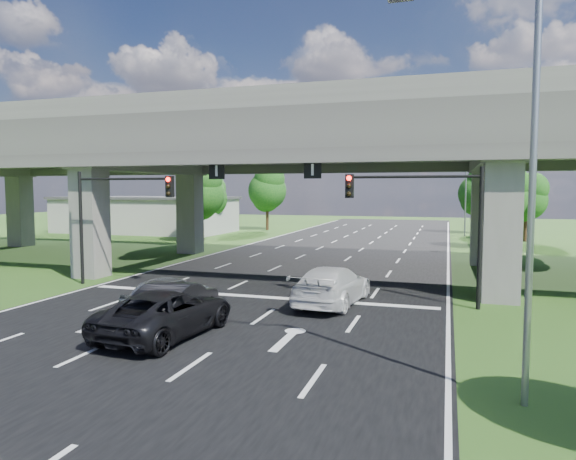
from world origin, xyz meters
The scene contains 19 objects.
ground centered at (0.00, 0.00, 0.00)m, with size 160.00×160.00×0.00m, color #2A4D18.
road centered at (0.00, 10.00, 0.01)m, with size 18.00×120.00×0.03m, color black.
overpass centered at (0.00, 12.00, 7.92)m, with size 80.00×15.00×10.00m.
warehouse centered at (-26.00, 35.00, 2.00)m, with size 20.00×10.00×4.00m, color #9E9E99.
signal_right centered at (7.82, 3.94, 4.19)m, with size 5.76×0.54×6.00m.
signal_left centered at (-7.82, 3.94, 4.19)m, with size 5.76×0.54×6.00m.
streetlight_near centered at (10.10, -6.00, 5.85)m, with size 3.38×0.25×10.00m.
streetlight_far centered at (10.10, 24.00, 5.85)m, with size 3.38×0.25×10.00m.
streetlight_beyond centered at (10.10, 40.00, 5.85)m, with size 3.38×0.25×10.00m.
tree_left_near centered at (-13.95, 26.00, 4.82)m, with size 4.50×4.50×7.80m.
tree_left_mid centered at (-16.95, 34.00, 4.17)m, with size 3.91×3.90×6.76m.
tree_left_far centered at (-12.95, 42.00, 5.14)m, with size 4.80×4.80×8.32m.
tree_right_near centered at (13.05, 28.00, 4.50)m, with size 4.20×4.20×7.28m.
tree_right_mid centered at (16.05, 36.00, 4.17)m, with size 3.91×3.90×6.76m.
tree_right_far centered at (12.05, 44.00, 4.82)m, with size 4.50×4.50×7.80m.
car_silver centered at (-2.16, -0.48, 0.79)m, with size 1.81×4.49×1.53m, color #AAAEB2.
car_dark centered at (-0.90, -2.08, 0.84)m, with size 1.71×4.90×1.61m, color black.
car_white centered at (3.92, 3.00, 0.86)m, with size 2.32×5.72×1.66m, color silver.
car_trailing centered at (-0.45, -3.47, 0.82)m, with size 2.61×5.66×1.57m, color black.
Camera 1 is at (8.68, -18.76, 5.02)m, focal length 32.00 mm.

